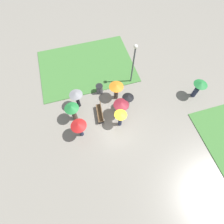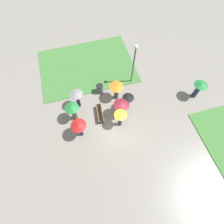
# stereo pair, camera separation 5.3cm
# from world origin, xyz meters

# --- Properties ---
(ground_plane) EXTENTS (90.00, 90.00, 0.00)m
(ground_plane) POSITION_xyz_m (0.00, 0.00, 0.00)
(ground_plane) COLOR gray
(lawn_patch_near) EXTENTS (6.49, 8.86, 0.06)m
(lawn_patch_near) POSITION_xyz_m (-6.70, -1.05, 0.03)
(lawn_patch_near) COLOR #427A38
(lawn_patch_near) RESTS_ON ground_plane
(park_bench) EXTENTS (1.67, 0.59, 0.90)m
(park_bench) POSITION_xyz_m (-1.09, -1.08, 0.46)
(park_bench) COLOR brown
(park_bench) RESTS_ON ground_plane
(lamp_post) EXTENTS (0.32, 0.32, 4.11)m
(lamp_post) POSITION_xyz_m (-3.76, 2.46, 2.67)
(lamp_post) COLOR #474C51
(lamp_post) RESTS_ON ground_plane
(trash_bin) EXTENTS (0.61, 0.61, 0.86)m
(trash_bin) POSITION_xyz_m (-3.39, -0.57, 0.43)
(trash_bin) COLOR #4C4C51
(trash_bin) RESTS_ON ground_plane
(crowd_person_yellow) EXTENTS (0.94, 0.94, 1.80)m
(crowd_person_yellow) POSITION_xyz_m (0.12, 0.18, 1.29)
(crowd_person_yellow) COLOR #282D47
(crowd_person_yellow) RESTS_ON ground_plane
(crowd_person_orange) EXTENTS (1.17, 1.17, 1.73)m
(crowd_person_orange) POSITION_xyz_m (-2.42, 0.64, 1.26)
(crowd_person_orange) COLOR #47382D
(crowd_person_orange) RESTS_ON ground_plane
(crowd_person_green) EXTENTS (1.07, 1.07, 1.91)m
(crowd_person_green) POSITION_xyz_m (-1.38, -3.12, 1.35)
(crowd_person_green) COLOR #47382D
(crowd_person_green) RESTS_ON ground_plane
(crowd_person_grey) EXTENTS (1.04, 1.04, 1.82)m
(crowd_person_grey) POSITION_xyz_m (-2.51, -2.60, 1.37)
(crowd_person_grey) COLOR black
(crowd_person_grey) RESTS_ON ground_plane
(crowd_person_red) EXTENTS (1.13, 1.13, 1.91)m
(crowd_person_red) POSITION_xyz_m (0.13, -2.90, 1.53)
(crowd_person_red) COLOR #282D47
(crowd_person_red) RESTS_ON ground_plane
(crowd_person_black) EXTENTS (0.90, 0.90, 1.78)m
(crowd_person_black) POSITION_xyz_m (-1.20, 1.21, 1.18)
(crowd_person_black) COLOR slate
(crowd_person_black) RESTS_ON ground_plane
(crowd_person_maroon) EXTENTS (1.17, 1.17, 1.78)m
(crowd_person_maroon) POSITION_xyz_m (-0.73, 0.50, 1.40)
(crowd_person_maroon) COLOR slate
(crowd_person_maroon) RESTS_ON ground_plane
(lone_walker_far_path) EXTENTS (1.10, 1.10, 1.78)m
(lone_walker_far_path) POSITION_xyz_m (-0.72, 7.18, 1.25)
(lone_walker_far_path) COLOR #282D47
(lone_walker_far_path) RESTS_ON ground_plane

